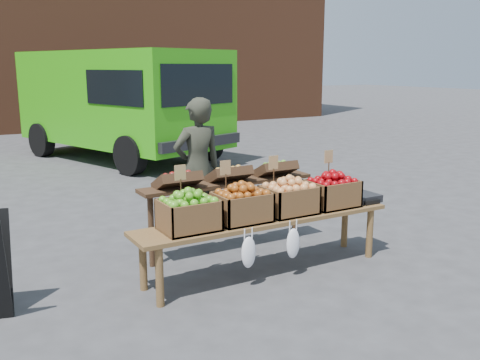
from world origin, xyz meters
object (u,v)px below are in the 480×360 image
vendor (198,168)px  back_table (229,206)px  display_bench (265,245)px  crate_golden_apples (189,215)px  crate_russet_pears (242,207)px  delivery_van (121,106)px  crate_green_apples (332,193)px  weighing_scale (362,198)px  crate_red_apples (289,200)px

vendor → back_table: bearing=93.0°
vendor → display_bench: vendor is taller
vendor → display_bench: 1.50m
crate_golden_apples → display_bench: bearing=0.0°
back_table → crate_russet_pears: bearing=-109.7°
back_table → display_bench: 0.76m
delivery_van → vendor: (-0.96, -5.82, -0.33)m
crate_russet_pears → crate_green_apples: size_ratio=1.00×
weighing_scale → vendor: bearing=133.1°
vendor → weighing_scale: size_ratio=4.91×
vendor → delivery_van: bearing=-99.8°
delivery_van → vendor: size_ratio=3.11×
delivery_van → crate_red_apples: (-0.63, -7.21, -0.45)m
crate_green_apples → weighing_scale: size_ratio=1.47×
vendor → crate_golden_apples: size_ratio=3.34×
crate_red_apples → crate_green_apples: (0.55, 0.00, 0.00)m
weighing_scale → crate_green_apples: bearing=180.0°
vendor → crate_russet_pears: vendor is taller
display_bench → crate_golden_apples: bearing=180.0°
back_table → crate_red_apples: (0.29, -0.72, 0.19)m
vendor → weighing_scale: (1.31, -1.40, -0.22)m
display_bench → weighing_scale: 1.29m
display_bench → crate_red_apples: bearing=0.0°
vendor → crate_green_apples: 1.66m
crate_red_apples → crate_green_apples: bearing=0.0°
crate_golden_apples → back_table: bearing=41.7°
vendor → crate_red_apples: 1.44m
back_table → crate_russet_pears: size_ratio=4.20×
vendor → crate_green_apples: size_ratio=3.34×
crate_golden_apples → crate_russet_pears: bearing=0.0°
crate_red_apples → crate_green_apples: size_ratio=1.00×
delivery_van → back_table: (-0.92, -6.49, -0.64)m
delivery_van → crate_golden_apples: delivery_van is taller
crate_russet_pears → crate_red_apples: size_ratio=1.00×
display_bench → vendor: bearing=92.3°
display_bench → crate_russet_pears: crate_russet_pears is taller
crate_red_apples → display_bench: bearing=180.0°
display_bench → crate_russet_pears: (-0.28, 0.00, 0.42)m
delivery_van → crate_golden_apples: (-1.73, -7.21, -0.45)m
delivery_van → crate_golden_apples: size_ratio=10.39×
delivery_van → weighing_scale: (0.35, -7.21, -0.55)m
crate_golden_apples → crate_red_apples: bearing=0.0°
vendor → crate_golden_apples: bearing=60.8°
display_bench → crate_green_apples: size_ratio=5.40×
display_bench → back_table: bearing=91.3°
vendor → weighing_scale: vendor is taller
crate_red_apples → crate_green_apples: 0.55m
crate_red_apples → crate_golden_apples: bearing=180.0°
delivery_van → crate_golden_apples: 7.43m
crate_golden_apples → crate_green_apples: bearing=0.0°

